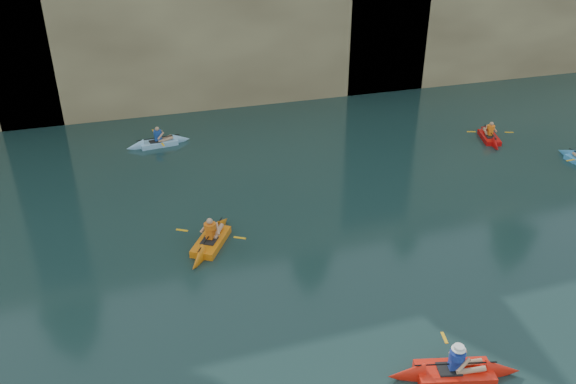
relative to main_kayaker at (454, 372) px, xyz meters
name	(u,v)px	position (x,y,z in m)	size (l,w,h in m)	color
sea_cave_center	(119,87)	(-6.54, 21.98, 1.44)	(3.50, 1.00, 3.20)	black
sea_cave_east	(361,55)	(7.46, 21.98, 2.09)	(5.00, 1.00, 4.50)	black
main_kayaker	(454,372)	(0.00, 0.00, 0.00)	(3.37, 2.19, 1.22)	red
kayaker_orange	(211,241)	(-4.49, 7.74, -0.01)	(2.40, 3.23, 1.27)	orange
kayaker_red_far	(489,137)	(10.29, 12.91, -0.02)	(2.13, 3.11, 1.13)	red
kayaker_ltblue_mid	(159,143)	(-5.18, 17.15, -0.02)	(3.12, 2.30, 1.16)	#88BEE4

